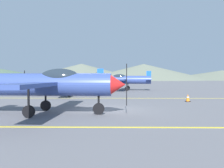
% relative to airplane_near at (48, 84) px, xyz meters
% --- Properties ---
extents(ground_plane, '(400.00, 400.00, 0.00)m').
position_rel_airplane_near_xyz_m(ground_plane, '(2.72, 1.49, -1.55)').
color(ground_plane, slate).
extents(apron_line_near, '(80.00, 0.16, 0.01)m').
position_rel_airplane_near_xyz_m(apron_line_near, '(2.72, -3.09, -1.55)').
color(apron_line_near, yellow).
rests_on(apron_line_near, ground_plane).
extents(apron_line_far, '(80.00, 0.16, 0.01)m').
position_rel_airplane_near_xyz_m(apron_line_far, '(2.72, 8.94, -1.55)').
color(apron_line_far, yellow).
rests_on(apron_line_far, ground_plane).
extents(airplane_near, '(7.99, 9.20, 2.76)m').
position_rel_airplane_near_xyz_m(airplane_near, '(0.00, 0.00, 0.00)').
color(airplane_near, '#33478C').
rests_on(airplane_near, ground_plane).
extents(airplane_mid, '(8.03, 9.23, 2.76)m').
position_rel_airplane_near_xyz_m(airplane_mid, '(-1.64, 11.62, 0.00)').
color(airplane_mid, '#33478C').
rests_on(airplane_mid, ground_plane).
extents(airplane_far, '(8.05, 9.23, 2.76)m').
position_rel_airplane_near_xyz_m(airplane_far, '(4.60, 21.53, 0.00)').
color(airplane_far, '#33478C').
rests_on(airplane_far, ground_plane).
extents(traffic_cone_front, '(0.36, 0.36, 0.59)m').
position_rel_airplane_near_xyz_m(traffic_cone_front, '(9.01, 6.15, -1.27)').
color(traffic_cone_front, black).
rests_on(traffic_cone_front, ground_plane).
extents(hill_centerleft, '(83.23, 83.23, 10.85)m').
position_rel_airplane_near_xyz_m(hill_centerleft, '(-19.49, 142.92, 3.87)').
color(hill_centerleft, slate).
rests_on(hill_centerleft, ground_plane).
extents(hill_centerright, '(86.99, 86.99, 10.79)m').
position_rel_airplane_near_xyz_m(hill_centerright, '(22.19, 145.37, 3.84)').
color(hill_centerright, slate).
rests_on(hill_centerright, ground_plane).
extents(hill_right, '(88.97, 88.97, 6.62)m').
position_rel_airplane_near_xyz_m(hill_right, '(77.50, 151.23, 1.76)').
color(hill_right, slate).
rests_on(hill_right, ground_plane).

